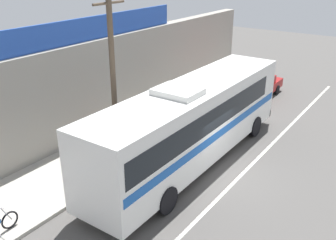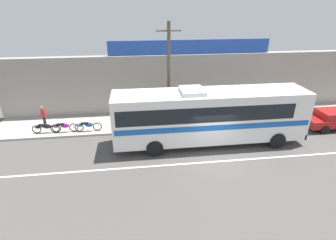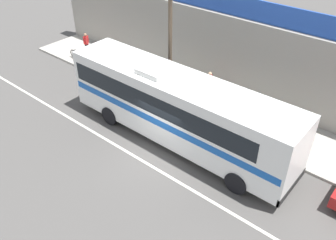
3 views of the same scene
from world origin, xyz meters
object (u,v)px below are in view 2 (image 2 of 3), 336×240
at_px(parked_car, 334,118).
at_px(utility_pole, 169,77).
at_px(pedestrian_far_left, 43,115).
at_px(motorcycle_green, 64,127).
at_px(intercity_bus, 209,114).
at_px(motorcycle_blue, 46,127).
at_px(pedestrian_near_shop, 182,105).
at_px(motorcycle_purple, 88,126).

height_order(parked_car, utility_pole, utility_pole).
xyz_separation_m(utility_pole, pedestrian_far_left, (-9.06, 1.37, -2.91)).
bearing_deg(motorcycle_green, utility_pole, -1.77).
bearing_deg(parked_car, intercity_bus, -173.96).
distance_m(utility_pole, motorcycle_blue, 9.31).
xyz_separation_m(intercity_bus, pedestrian_near_shop, (-0.93, 4.28, -0.93)).
distance_m(motorcycle_green, pedestrian_far_left, 2.03).
bearing_deg(motorcycle_purple, motorcycle_blue, 178.19).
distance_m(motorcycle_purple, pedestrian_near_shop, 7.38).
xyz_separation_m(motorcycle_blue, pedestrian_near_shop, (10.01, 1.71, 0.57)).
bearing_deg(motorcycle_purple, parked_car, -4.54).
height_order(intercity_bus, pedestrian_near_shop, intercity_bus).
xyz_separation_m(motorcycle_purple, pedestrian_near_shop, (7.14, 1.80, 0.57)).
relative_size(motorcycle_blue, motorcycle_purple, 1.04).
bearing_deg(pedestrian_near_shop, parked_car, -16.60).
bearing_deg(pedestrian_near_shop, utility_pole, -124.17).
bearing_deg(motorcycle_blue, motorcycle_purple, -1.81).
bearing_deg(motorcycle_green, pedestrian_far_left, 144.77).
height_order(motorcycle_blue, pedestrian_far_left, pedestrian_far_left).
height_order(parked_car, motorcycle_green, parked_car).
height_order(parked_car, pedestrian_near_shop, pedestrian_near_shop).
relative_size(utility_pole, motorcycle_purple, 3.92).
xyz_separation_m(intercity_bus, utility_pole, (-2.28, 2.29, 1.90)).
distance_m(parked_car, motorcycle_blue, 20.91).
relative_size(utility_pole, pedestrian_near_shop, 4.34).
relative_size(parked_car, pedestrian_far_left, 2.87).
bearing_deg(pedestrian_far_left, motorcycle_purple, -19.96).
relative_size(motorcycle_green, motorcycle_blue, 0.97).
bearing_deg(motorcycle_green, motorcycle_purple, -1.71).
relative_size(intercity_bus, motorcycle_green, 6.46).
bearing_deg(utility_pole, pedestrian_near_shop, 55.83).
bearing_deg(intercity_bus, motorcycle_green, 165.44).
distance_m(intercity_bus, utility_pole, 3.75).
bearing_deg(utility_pole, motorcycle_green, 178.23).
height_order(motorcycle_green, pedestrian_near_shop, pedestrian_near_shop).
height_order(motorcycle_green, pedestrian_far_left, pedestrian_far_left).
distance_m(intercity_bus, pedestrian_far_left, 11.95).
xyz_separation_m(motorcycle_blue, pedestrian_far_left, (-0.39, 1.10, 0.49)).
height_order(motorcycle_purple, pedestrian_far_left, pedestrian_far_left).
height_order(utility_pole, motorcycle_purple, utility_pole).
bearing_deg(motorcycle_green, motorcycle_blue, 178.05).
distance_m(parked_car, pedestrian_near_shop, 11.32).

